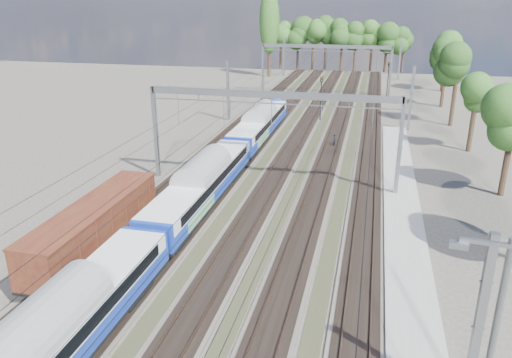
% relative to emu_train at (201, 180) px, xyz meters
% --- Properties ---
extents(track_bed, '(21.00, 130.00, 0.34)m').
position_rel_emu_train_xyz_m(track_bed, '(4.50, 21.90, -2.53)').
color(track_bed, '#47423A').
rests_on(track_bed, ground).
extents(platform, '(3.00, 70.00, 0.30)m').
position_rel_emu_train_xyz_m(platform, '(16.50, -3.10, -2.48)').
color(platform, gray).
rests_on(platform, ground).
extents(catenary, '(25.65, 130.00, 9.00)m').
position_rel_emu_train_xyz_m(catenary, '(4.83, 29.59, 3.77)').
color(catenary, slate).
rests_on(catenary, ground).
extents(tree_belt, '(40.28, 98.97, 11.96)m').
position_rel_emu_train_xyz_m(tree_belt, '(11.09, 69.32, 5.68)').
color(tree_belt, black).
rests_on(tree_belt, ground).
extents(poplar, '(4.40, 4.40, 19.04)m').
position_rel_emu_train_xyz_m(poplar, '(-10.00, 74.90, 9.26)').
color(poplar, black).
rests_on(poplar, ground).
extents(emu_train, '(3.05, 64.51, 4.46)m').
position_rel_emu_train_xyz_m(emu_train, '(0.00, 0.00, 0.00)').
color(emu_train, black).
rests_on(emu_train, ground).
extents(freight_boxcar, '(2.89, 13.95, 3.60)m').
position_rel_emu_train_xyz_m(freight_boxcar, '(-4.50, -9.12, -0.43)').
color(freight_boxcar, black).
rests_on(freight_boxcar, ground).
extents(worker, '(0.39, 0.59, 1.58)m').
position_rel_emu_train_xyz_m(worker, '(9.30, 21.42, -1.83)').
color(worker, black).
rests_on(worker, ground).
extents(signal_near, '(0.44, 0.41, 6.30)m').
position_rel_emu_train_xyz_m(signal_near, '(6.04, 35.05, 1.36)').
color(signal_near, black).
rests_on(signal_near, ground).
extents(signal_far, '(0.40, 0.36, 6.09)m').
position_rel_emu_train_xyz_m(signal_far, '(15.70, 56.12, 1.23)').
color(signal_far, black).
rests_on(signal_far, ground).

